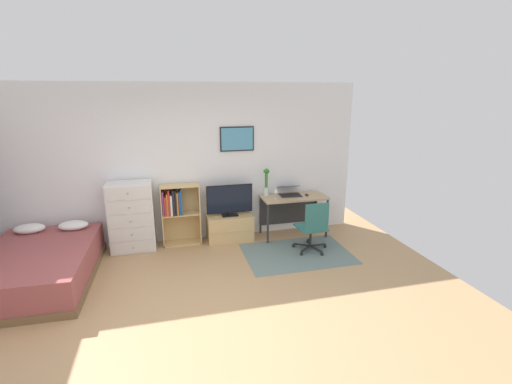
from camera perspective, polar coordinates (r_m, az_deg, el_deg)
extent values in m
plane|color=tan|center=(4.55, -8.27, -18.64)|extent=(7.20, 7.20, 0.00)
cube|color=white|center=(6.32, -11.16, 4.30)|extent=(6.12, 0.06, 2.70)
cube|color=black|center=(6.32, -3.00, 8.34)|extent=(0.59, 0.02, 0.42)
cube|color=#4C93B7|center=(6.30, -2.97, 8.32)|extent=(0.55, 0.01, 0.38)
cube|color=slate|center=(6.02, 6.50, -9.57)|extent=(1.70, 1.20, 0.01)
cube|color=brown|center=(5.94, -30.86, -11.67)|extent=(1.46, 2.08, 0.10)
cube|color=#9E4C4C|center=(5.85, -31.18, -9.60)|extent=(1.42, 2.04, 0.37)
ellipsoid|color=white|center=(6.55, -32.05, -4.89)|extent=(0.45, 0.29, 0.14)
ellipsoid|color=white|center=(6.36, -26.77, -4.70)|extent=(0.45, 0.29, 0.14)
cube|color=silver|center=(6.27, -18.96, -3.69)|extent=(0.71, 0.42, 1.15)
cube|color=silver|center=(6.23, -18.73, -8.28)|extent=(0.67, 0.01, 0.21)
sphere|color=#A59E8C|center=(6.21, -18.74, -8.34)|extent=(0.03, 0.03, 0.03)
cube|color=silver|center=(6.14, -18.92, -6.34)|extent=(0.67, 0.01, 0.21)
sphere|color=#A59E8C|center=(6.13, -18.93, -6.39)|extent=(0.03, 0.03, 0.03)
cube|color=silver|center=(6.07, -19.10, -4.34)|extent=(0.67, 0.01, 0.21)
sphere|color=#A59E8C|center=(6.05, -19.11, -4.39)|extent=(0.03, 0.03, 0.03)
cube|color=silver|center=(6.00, -19.29, -2.29)|extent=(0.67, 0.01, 0.21)
sphere|color=#A59E8C|center=(5.98, -19.30, -2.34)|extent=(0.03, 0.03, 0.03)
cube|color=silver|center=(5.93, -19.49, -0.20)|extent=(0.67, 0.01, 0.21)
sphere|color=#A59E8C|center=(5.92, -19.50, -0.24)|extent=(0.03, 0.03, 0.03)
cube|color=tan|center=(6.32, -14.53, -3.70)|extent=(0.02, 0.30, 1.04)
cube|color=tan|center=(6.34, -8.89, -3.32)|extent=(0.02, 0.30, 1.04)
cube|color=tan|center=(6.50, -11.46, -7.78)|extent=(0.64, 0.30, 0.02)
cube|color=tan|center=(6.31, -11.72, -3.34)|extent=(0.61, 0.30, 0.02)
cube|color=tan|center=(6.18, -11.96, 0.98)|extent=(0.61, 0.30, 0.02)
cube|color=tan|center=(6.46, -11.77, -3.10)|extent=(0.64, 0.01, 1.04)
cube|color=#8C388C|center=(6.21, -14.41, -1.72)|extent=(0.02, 0.20, 0.42)
cube|color=red|center=(6.21, -14.08, -2.14)|extent=(0.03, 0.17, 0.33)
cube|color=orange|center=(6.21, -13.79, -1.91)|extent=(0.02, 0.18, 0.37)
cube|color=red|center=(6.20, -13.53, -1.61)|extent=(0.03, 0.19, 0.43)
cube|color=white|center=(6.22, -13.19, -1.96)|extent=(0.03, 0.20, 0.34)
cube|color=black|center=(6.21, -12.85, -1.56)|extent=(0.04, 0.21, 0.43)
cube|color=black|center=(6.22, -12.51, -1.55)|extent=(0.02, 0.23, 0.42)
cube|color=orange|center=(6.22, -12.25, -1.73)|extent=(0.02, 0.21, 0.38)
cube|color=#1E519E|center=(6.21, -11.94, -1.67)|extent=(0.03, 0.20, 0.39)
cube|color=#1E519E|center=(6.21, -11.71, -1.47)|extent=(0.02, 0.21, 0.43)
cube|color=tan|center=(6.45, -4.12, -5.58)|extent=(0.79, 0.40, 0.46)
cube|color=tan|center=(6.27, -3.78, -6.23)|extent=(0.79, 0.01, 0.02)
cube|color=black|center=(6.35, -4.12, -3.64)|extent=(0.28, 0.16, 0.02)
cube|color=black|center=(6.34, -4.13, -3.34)|extent=(0.06, 0.04, 0.05)
cube|color=black|center=(6.26, -4.18, -1.09)|extent=(0.80, 0.02, 0.50)
cube|color=black|center=(6.25, -4.16, -1.12)|extent=(0.77, 0.01, 0.47)
cube|color=tan|center=(6.51, 5.94, -0.81)|extent=(1.16, 0.55, 0.03)
cube|color=#2D2D30|center=(6.24, 1.87, -5.04)|extent=(0.03, 0.03, 0.71)
cube|color=#2D2D30|center=(6.62, 11.07, -4.13)|extent=(0.03, 0.03, 0.71)
cube|color=#2D2D30|center=(6.69, 0.70, -3.61)|extent=(0.03, 0.03, 0.71)
cube|color=#2D2D30|center=(7.04, 9.38, -2.84)|extent=(0.03, 0.03, 0.71)
cube|color=#2D2D30|center=(6.85, 5.11, -2.89)|extent=(1.10, 0.02, 0.50)
cylinder|color=#232326|center=(6.30, 10.80, -8.36)|extent=(0.05, 0.05, 0.05)
cube|color=#232326|center=(6.23, 9.66, -8.20)|extent=(0.28, 0.04, 0.02)
cylinder|color=#232326|center=(6.44, 8.16, -7.70)|extent=(0.05, 0.05, 0.05)
cube|color=#232326|center=(6.30, 8.33, -7.87)|extent=(0.10, 0.28, 0.02)
cylinder|color=#232326|center=(6.23, 5.92, -8.42)|extent=(0.05, 0.05, 0.05)
cube|color=#232326|center=(6.19, 7.20, -8.23)|extent=(0.25, 0.18, 0.02)
cylinder|color=#232326|center=(5.96, 7.15, -9.63)|extent=(0.05, 0.05, 0.05)
cube|color=#232326|center=(6.06, 7.84, -8.82)|extent=(0.24, 0.20, 0.02)
cylinder|color=#232326|center=(6.00, 10.32, -9.58)|extent=(0.05, 0.05, 0.05)
cube|color=#232326|center=(6.08, 9.40, -8.80)|extent=(0.13, 0.27, 0.02)
cylinder|color=#232326|center=(6.10, 8.55, -6.96)|extent=(0.04, 0.04, 0.30)
cube|color=#2D6B66|center=(6.04, 8.61, -5.52)|extent=(0.46, 0.46, 0.03)
cube|color=#2D6B66|center=(5.79, 9.55, -3.97)|extent=(0.40, 0.05, 0.45)
cube|color=#333338|center=(6.55, 5.45, -0.52)|extent=(0.39, 0.28, 0.01)
cube|color=black|center=(6.54, 5.46, -0.47)|extent=(0.37, 0.25, 0.00)
cube|color=#333338|center=(6.66, 5.08, 0.89)|extent=(0.39, 0.26, 0.07)
cube|color=black|center=(6.66, 5.09, 0.89)|extent=(0.37, 0.24, 0.06)
ellipsoid|color=#262628|center=(6.58, 7.99, -0.41)|extent=(0.06, 0.10, 0.03)
cylinder|color=silver|center=(6.47, 1.57, 0.04)|extent=(0.09, 0.09, 0.16)
cylinder|color=#3D8438|center=(6.43, 1.80, 1.50)|extent=(0.01, 0.01, 0.40)
sphere|color=#308B2C|center=(6.38, 1.82, 3.25)|extent=(0.07, 0.07, 0.07)
cylinder|color=#3D8438|center=(6.44, 1.57, 1.56)|extent=(0.01, 0.01, 0.41)
sphere|color=#308B2C|center=(6.40, 1.59, 3.33)|extent=(0.07, 0.07, 0.07)
cylinder|color=#3D8438|center=(6.42, 1.47, 1.51)|extent=(0.01, 0.01, 0.41)
sphere|color=#308B2C|center=(6.38, 1.48, 3.29)|extent=(0.07, 0.07, 0.07)
cylinder|color=#3D8438|center=(6.41, 1.70, 1.55)|extent=(0.01, 0.01, 0.43)
sphere|color=#308B2C|center=(6.36, 1.72, 3.41)|extent=(0.07, 0.07, 0.07)
cylinder|color=silver|center=(6.37, 3.10, -0.95)|extent=(0.06, 0.06, 0.01)
cylinder|color=silver|center=(6.35, 3.11, -0.49)|extent=(0.01, 0.01, 0.10)
cone|color=silver|center=(6.33, 3.12, 0.26)|extent=(0.07, 0.07, 0.07)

